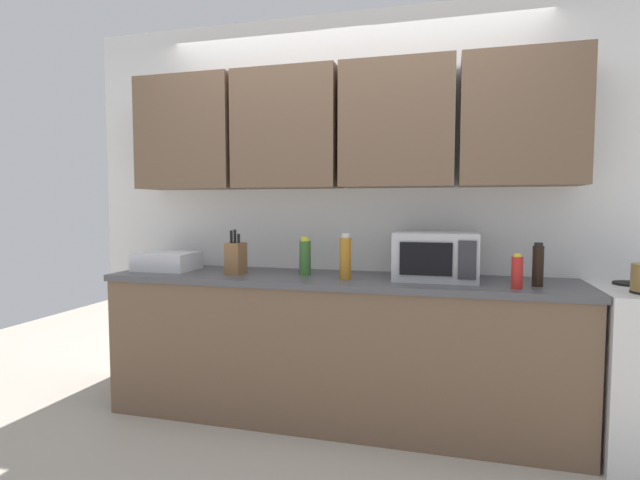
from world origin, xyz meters
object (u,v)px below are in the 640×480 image
Objects in this scene: dish_rack at (167,261)px; bottle_green_oil at (305,257)px; bottle_amber_vinegar at (346,258)px; bottle_red_sauce at (517,272)px; microwave at (436,256)px; knife_block at (236,258)px; bottle_soy_dark at (538,265)px.

bottle_green_oil is at bearing 1.09° from dish_rack.
dish_rack is 1.26m from bottle_amber_vinegar.
bottle_amber_vinegar reaches higher than dish_rack.
bottle_amber_vinegar reaches higher than bottle_red_sauce.
microwave is 1.78m from dish_rack.
bottle_soy_dark is (1.78, 0.00, 0.01)m from knife_block.
bottle_soy_dark is at bearing -3.58° from bottle_green_oil.
dish_rack is at bearing -178.91° from bottle_green_oil.
bottle_soy_dark is at bearing 1.69° from bottle_amber_vinegar.
bottle_amber_vinegar is (-0.52, -0.13, -0.01)m from microwave.
dish_rack is 1.58× the size of bottle_green_oil.
bottle_red_sauce is 0.17m from bottle_soy_dark.
bottle_soy_dark is (1.06, 0.03, -0.01)m from bottle_amber_vinegar.
bottle_green_oil is at bearing 176.42° from bottle_soy_dark.
microwave is 0.48m from bottle_red_sauce.
microwave reaches higher than bottle_green_oil.
bottle_green_oil is 1.24m from bottle_red_sauce.
dish_rack is 2.32m from bottle_soy_dark.
bottle_soy_dark is at bearing -10.51° from microwave.
knife_block is 1.66m from bottle_red_sauce.
dish_rack is (-1.77, -0.04, -0.08)m from microwave.
dish_rack is 0.54m from knife_block.
knife_block is 1.78m from bottle_soy_dark.
bottle_amber_vinegar is at bearing -22.02° from bottle_green_oil.
bottle_red_sauce is (0.94, -0.08, -0.04)m from bottle_amber_vinegar.
bottle_soy_dark is (0.12, 0.11, 0.03)m from bottle_red_sauce.
microwave is 1.26× the size of dish_rack.
knife_block reaches higher than dish_rack.
microwave reaches higher than bottle_red_sauce.
bottle_soy_dark is at bearing -1.62° from dish_rack.
bottle_green_oil is (0.43, 0.09, 0.01)m from knife_block.
bottle_amber_vinegar is 1.49× the size of bottle_red_sauce.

